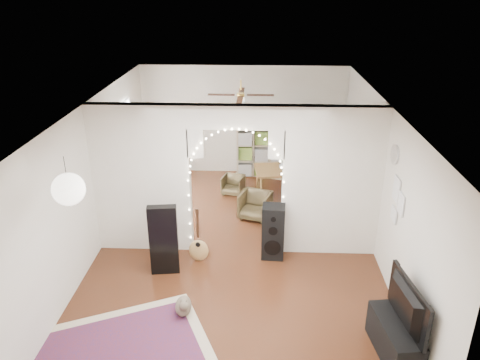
{
  "coord_description": "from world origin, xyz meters",
  "views": [
    {
      "loc": [
        0.38,
        -7.43,
        4.58
      ],
      "look_at": [
        0.06,
        0.3,
        1.24
      ],
      "focal_mm": 35.0,
      "sensor_mm": 36.0,
      "label": 1
    }
  ],
  "objects_px": {
    "floor_speaker": "(273,232)",
    "bookcase": "(270,144)",
    "dining_chair_left": "(255,205)",
    "acoustic_guitar": "(198,242)",
    "media_console": "(394,339)",
    "dining_table": "(283,172)",
    "dining_chair_right": "(233,185)"
  },
  "relations": [
    {
      "from": "acoustic_guitar",
      "to": "bookcase",
      "type": "distance_m",
      "value": 4.18
    },
    {
      "from": "media_console",
      "to": "bookcase",
      "type": "height_order",
      "value": "bookcase"
    },
    {
      "from": "dining_table",
      "to": "dining_chair_left",
      "type": "relative_size",
      "value": 2.13
    },
    {
      "from": "bookcase",
      "to": "dining_chair_right",
      "type": "relative_size",
      "value": 3.48
    },
    {
      "from": "floor_speaker",
      "to": "dining_table",
      "type": "relative_size",
      "value": 0.77
    },
    {
      "from": "bookcase",
      "to": "dining_table",
      "type": "relative_size",
      "value": 1.29
    },
    {
      "from": "floor_speaker",
      "to": "dining_chair_left",
      "type": "relative_size",
      "value": 1.65
    },
    {
      "from": "dining_chair_right",
      "to": "dining_chair_left",
      "type": "bearing_deg",
      "value": -51.31
    },
    {
      "from": "floor_speaker",
      "to": "media_console",
      "type": "xyz_separation_m",
      "value": [
        1.54,
        -2.31,
        -0.25
      ]
    },
    {
      "from": "acoustic_guitar",
      "to": "dining_chair_right",
      "type": "height_order",
      "value": "acoustic_guitar"
    },
    {
      "from": "floor_speaker",
      "to": "bookcase",
      "type": "distance_m",
      "value": 3.77
    },
    {
      "from": "bookcase",
      "to": "dining_chair_left",
      "type": "height_order",
      "value": "bookcase"
    },
    {
      "from": "dining_chair_right",
      "to": "acoustic_guitar",
      "type": "bearing_deg",
      "value": -84.7
    },
    {
      "from": "dining_table",
      "to": "dining_chair_left",
      "type": "xyz_separation_m",
      "value": [
        -0.59,
        -0.85,
        -0.41
      ]
    },
    {
      "from": "acoustic_guitar",
      "to": "floor_speaker",
      "type": "bearing_deg",
      "value": 21.15
    },
    {
      "from": "acoustic_guitar",
      "to": "floor_speaker",
      "type": "distance_m",
      "value": 1.32
    },
    {
      "from": "media_console",
      "to": "dining_table",
      "type": "xyz_separation_m",
      "value": [
        -1.28,
        4.64,
        0.43
      ]
    },
    {
      "from": "media_console",
      "to": "dining_chair_right",
      "type": "relative_size",
      "value": 2.08
    },
    {
      "from": "dining_chair_left",
      "to": "dining_table",
      "type": "bearing_deg",
      "value": 73.47
    },
    {
      "from": "dining_table",
      "to": "dining_chair_right",
      "type": "bearing_deg",
      "value": 157.86
    },
    {
      "from": "floor_speaker",
      "to": "dining_chair_left",
      "type": "height_order",
      "value": "floor_speaker"
    },
    {
      "from": "acoustic_guitar",
      "to": "media_console",
      "type": "distance_m",
      "value": 3.54
    },
    {
      "from": "floor_speaker",
      "to": "dining_chair_right",
      "type": "xyz_separation_m",
      "value": [
        -0.85,
        2.62,
        -0.28
      ]
    },
    {
      "from": "floor_speaker",
      "to": "dining_table",
      "type": "xyz_separation_m",
      "value": [
        0.26,
        2.33,
        0.18
      ]
    },
    {
      "from": "bookcase",
      "to": "dining_table",
      "type": "bearing_deg",
      "value": -64.02
    },
    {
      "from": "dining_table",
      "to": "dining_chair_right",
      "type": "height_order",
      "value": "dining_table"
    },
    {
      "from": "acoustic_guitar",
      "to": "media_console",
      "type": "relative_size",
      "value": 0.87
    },
    {
      "from": "acoustic_guitar",
      "to": "dining_chair_left",
      "type": "bearing_deg",
      "value": 72.36
    },
    {
      "from": "bookcase",
      "to": "dining_chair_left",
      "type": "xyz_separation_m",
      "value": [
        -0.33,
        -2.28,
        -0.56
      ]
    },
    {
      "from": "media_console",
      "to": "bookcase",
      "type": "bearing_deg",
      "value": 96.31
    },
    {
      "from": "media_console",
      "to": "dining_chair_right",
      "type": "distance_m",
      "value": 5.49
    },
    {
      "from": "media_console",
      "to": "dining_table",
      "type": "distance_m",
      "value": 4.83
    }
  ]
}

